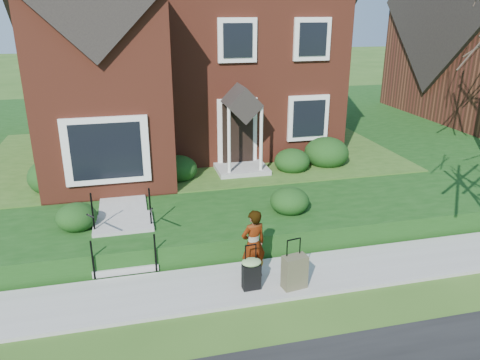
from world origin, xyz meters
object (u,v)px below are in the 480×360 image
object	(u,v)px
front_steps	(124,238)
suitcase_black	(251,272)
woman	(253,244)
suitcase_olive	(295,272)

from	to	relation	value
front_steps	suitcase_black	world-z (taller)	front_steps
woman	suitcase_black	xyz separation A→B (m)	(-0.16, -0.44, -0.39)
front_steps	suitcase_olive	distance (m)	4.08
front_steps	woman	bearing A→B (deg)	-32.63
woman	suitcase_olive	bearing A→B (deg)	125.46
front_steps	woman	world-z (taller)	woman
front_steps	suitcase_olive	size ratio (longest dim) A/B	1.88
suitcase_black	suitcase_olive	size ratio (longest dim) A/B	0.91
suitcase_black	front_steps	bearing A→B (deg)	136.95
suitcase_black	suitcase_olive	xyz separation A→B (m)	(0.87, -0.16, -0.02)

